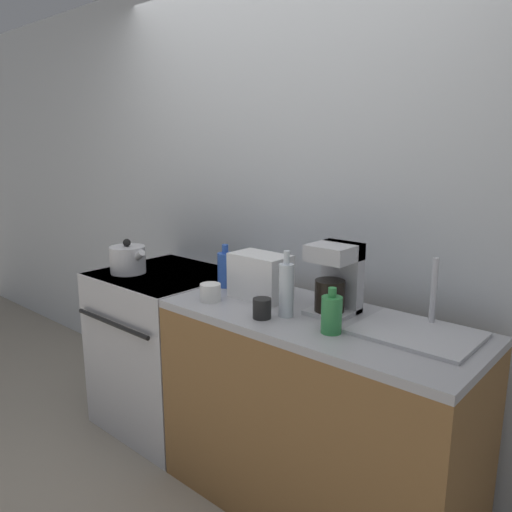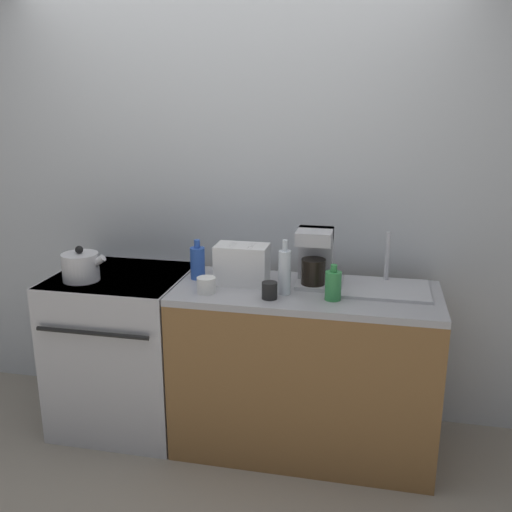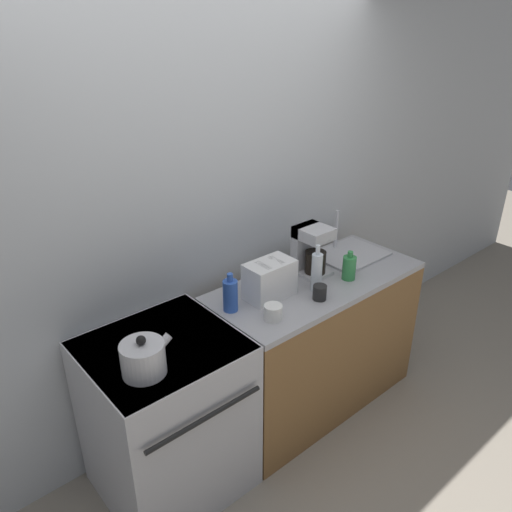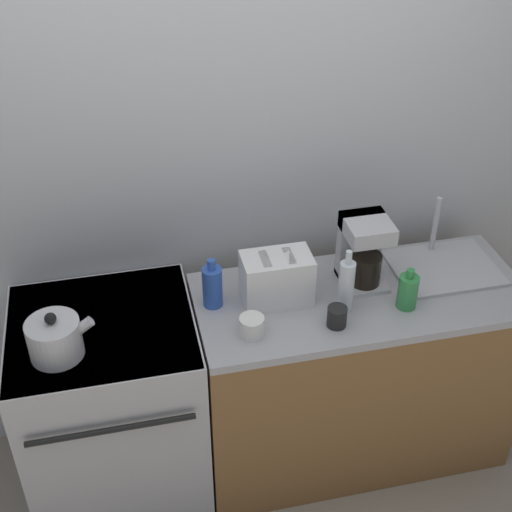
{
  "view_description": "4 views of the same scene",
  "coord_description": "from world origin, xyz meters",
  "px_view_note": "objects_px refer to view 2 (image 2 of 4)",
  "views": [
    {
      "loc": [
        1.62,
        -1.38,
        1.64
      ],
      "look_at": [
        0.11,
        0.34,
        1.12
      ],
      "focal_mm": 35.0,
      "sensor_mm": 36.0,
      "label": 1
    },
    {
      "loc": [
        0.82,
        -2.5,
        1.91
      ],
      "look_at": [
        0.22,
        0.32,
        1.08
      ],
      "focal_mm": 40.0,
      "sensor_mm": 36.0,
      "label": 2
    },
    {
      "loc": [
        -1.51,
        -1.46,
        2.36
      ],
      "look_at": [
        0.08,
        0.39,
        1.17
      ],
      "focal_mm": 35.0,
      "sensor_mm": 36.0,
      "label": 3
    },
    {
      "loc": [
        -0.45,
        -1.87,
        2.75
      ],
      "look_at": [
        0.05,
        0.34,
        1.15
      ],
      "focal_mm": 50.0,
      "sensor_mm": 36.0,
      "label": 4
    }
  ],
  "objects_px": {
    "kettle": "(81,267)",
    "coffee_maker": "(315,256)",
    "bottle_blue": "(198,262)",
    "stove": "(125,348)",
    "bottle_green": "(333,285)",
    "cup_black": "(270,290)",
    "toaster": "(242,264)",
    "cup_white": "(206,285)",
    "bottle_clear": "(285,272)"
  },
  "relations": [
    {
      "from": "cup_white",
      "to": "bottle_green",
      "type": "bearing_deg",
      "value": 2.74
    },
    {
      "from": "bottle_blue",
      "to": "cup_white",
      "type": "xyz_separation_m",
      "value": [
        0.11,
        -0.21,
        -0.05
      ]
    },
    {
      "from": "kettle",
      "to": "coffee_maker",
      "type": "height_order",
      "value": "coffee_maker"
    },
    {
      "from": "toaster",
      "to": "coffee_maker",
      "type": "height_order",
      "value": "coffee_maker"
    },
    {
      "from": "coffee_maker",
      "to": "cup_white",
      "type": "distance_m",
      "value": 0.59
    },
    {
      "from": "kettle",
      "to": "bottle_clear",
      "type": "bearing_deg",
      "value": 0.77
    },
    {
      "from": "stove",
      "to": "bottle_blue",
      "type": "height_order",
      "value": "bottle_blue"
    },
    {
      "from": "stove",
      "to": "kettle",
      "type": "relative_size",
      "value": 3.69
    },
    {
      "from": "stove",
      "to": "toaster",
      "type": "relative_size",
      "value": 3.3
    },
    {
      "from": "coffee_maker",
      "to": "cup_white",
      "type": "bearing_deg",
      "value": -155.24
    },
    {
      "from": "coffee_maker",
      "to": "cup_white",
      "type": "xyz_separation_m",
      "value": [
        -0.53,
        -0.24,
        -0.12
      ]
    },
    {
      "from": "toaster",
      "to": "coffee_maker",
      "type": "distance_m",
      "value": 0.39
    },
    {
      "from": "bottle_blue",
      "to": "coffee_maker",
      "type": "bearing_deg",
      "value": 2.54
    },
    {
      "from": "bottle_green",
      "to": "cup_black",
      "type": "relative_size",
      "value": 2.13
    },
    {
      "from": "bottle_blue",
      "to": "stove",
      "type": "bearing_deg",
      "value": -176.32
    },
    {
      "from": "toaster",
      "to": "cup_black",
      "type": "relative_size",
      "value": 3.28
    },
    {
      "from": "toaster",
      "to": "bottle_clear",
      "type": "distance_m",
      "value": 0.28
    },
    {
      "from": "kettle",
      "to": "cup_white",
      "type": "relative_size",
      "value": 2.56
    },
    {
      "from": "toaster",
      "to": "cup_black",
      "type": "bearing_deg",
      "value": -47.56
    },
    {
      "from": "toaster",
      "to": "cup_white",
      "type": "relative_size",
      "value": 2.87
    },
    {
      "from": "toaster",
      "to": "cup_black",
      "type": "height_order",
      "value": "toaster"
    },
    {
      "from": "toaster",
      "to": "bottle_green",
      "type": "xyz_separation_m",
      "value": [
        0.5,
        -0.16,
        -0.03
      ]
    },
    {
      "from": "kettle",
      "to": "toaster",
      "type": "height_order",
      "value": "toaster"
    },
    {
      "from": "kettle",
      "to": "cup_black",
      "type": "bearing_deg",
      "value": -3.79
    },
    {
      "from": "kettle",
      "to": "bottle_green",
      "type": "height_order",
      "value": "kettle"
    },
    {
      "from": "kettle",
      "to": "cup_black",
      "type": "xyz_separation_m",
      "value": [
        1.06,
        -0.07,
        -0.04
      ]
    },
    {
      "from": "stove",
      "to": "cup_white",
      "type": "xyz_separation_m",
      "value": [
        0.57,
        -0.19,
        0.49
      ]
    },
    {
      "from": "stove",
      "to": "coffee_maker",
      "type": "height_order",
      "value": "coffee_maker"
    },
    {
      "from": "stove",
      "to": "toaster",
      "type": "height_order",
      "value": "toaster"
    },
    {
      "from": "coffee_maker",
      "to": "bottle_clear",
      "type": "distance_m",
      "value": 0.22
    },
    {
      "from": "bottle_clear",
      "to": "toaster",
      "type": "bearing_deg",
      "value": 153.97
    },
    {
      "from": "bottle_clear",
      "to": "cup_white",
      "type": "distance_m",
      "value": 0.41
    },
    {
      "from": "bottle_blue",
      "to": "cup_white",
      "type": "relative_size",
      "value": 2.26
    },
    {
      "from": "bottle_blue",
      "to": "cup_black",
      "type": "xyz_separation_m",
      "value": [
        0.45,
        -0.23,
        -0.05
      ]
    },
    {
      "from": "toaster",
      "to": "cup_black",
      "type": "xyz_separation_m",
      "value": [
        0.19,
        -0.21,
        -0.06
      ]
    },
    {
      "from": "stove",
      "to": "kettle",
      "type": "bearing_deg",
      "value": -139.63
    },
    {
      "from": "bottle_clear",
      "to": "kettle",
      "type": "bearing_deg",
      "value": -179.23
    },
    {
      "from": "bottle_green",
      "to": "bottle_clear",
      "type": "relative_size",
      "value": 0.64
    },
    {
      "from": "kettle",
      "to": "coffee_maker",
      "type": "bearing_deg",
      "value": 8.73
    },
    {
      "from": "bottle_green",
      "to": "cup_black",
      "type": "bearing_deg",
      "value": -170.73
    },
    {
      "from": "coffee_maker",
      "to": "bottle_blue",
      "type": "height_order",
      "value": "coffee_maker"
    },
    {
      "from": "stove",
      "to": "cup_white",
      "type": "bearing_deg",
      "value": -18.08
    },
    {
      "from": "bottle_blue",
      "to": "bottle_green",
      "type": "bearing_deg",
      "value": -13.62
    },
    {
      "from": "toaster",
      "to": "bottle_clear",
      "type": "xyz_separation_m",
      "value": [
        0.25,
        -0.12,
        0.01
      ]
    },
    {
      "from": "stove",
      "to": "bottle_blue",
      "type": "relative_size",
      "value": 4.19
    },
    {
      "from": "stove",
      "to": "cup_black",
      "type": "bearing_deg",
      "value": -12.81
    },
    {
      "from": "bottle_blue",
      "to": "cup_white",
      "type": "distance_m",
      "value": 0.25
    },
    {
      "from": "toaster",
      "to": "bottle_clear",
      "type": "bearing_deg",
      "value": -26.03
    },
    {
      "from": "bottle_green",
      "to": "stove",
      "type": "bearing_deg",
      "value": 172.74
    },
    {
      "from": "toaster",
      "to": "cup_white",
      "type": "xyz_separation_m",
      "value": [
        -0.14,
        -0.19,
        -0.07
      ]
    }
  ]
}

